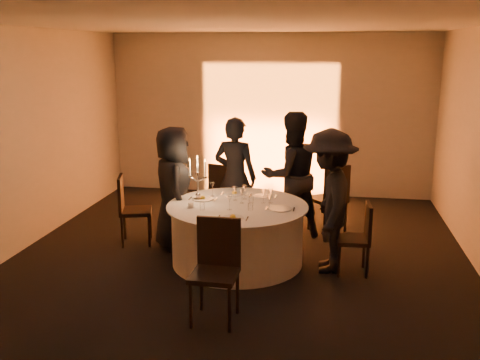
% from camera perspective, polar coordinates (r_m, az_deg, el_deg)
% --- Properties ---
extents(floor, '(7.00, 7.00, 0.00)m').
position_cam_1_polar(floor, '(7.05, -0.28, -8.71)').
color(floor, black).
rests_on(floor, ground).
extents(ceiling, '(7.00, 7.00, 0.00)m').
position_cam_1_polar(ceiling, '(6.52, -0.31, 16.45)').
color(ceiling, silver).
rests_on(ceiling, wall_back).
extents(wall_back, '(7.00, 0.00, 7.00)m').
position_cam_1_polar(wall_back, '(10.05, 3.18, 6.90)').
color(wall_back, '#B9B5AC').
rests_on(wall_back, floor).
extents(wall_front, '(7.00, 0.00, 7.00)m').
position_cam_1_polar(wall_front, '(3.35, -10.78, -7.32)').
color(wall_front, '#B9B5AC').
rests_on(wall_front, floor).
extents(wall_left, '(0.00, 7.00, 7.00)m').
position_cam_1_polar(wall_left, '(7.72, -22.84, 3.78)').
color(wall_left, '#B9B5AC').
rests_on(wall_left, floor).
extents(uplighter_fixture, '(0.25, 0.12, 0.10)m').
position_cam_1_polar(uplighter_fixture, '(10.04, 2.88, -1.55)').
color(uplighter_fixture, black).
rests_on(uplighter_fixture, floor).
extents(banquet_table, '(1.80, 1.80, 0.77)m').
position_cam_1_polar(banquet_table, '(6.91, -0.28, -5.76)').
color(banquet_table, black).
rests_on(banquet_table, floor).
extents(chair_left, '(0.54, 0.54, 0.99)m').
position_cam_1_polar(chair_left, '(7.68, -11.69, -2.70)').
color(chair_left, black).
rests_on(chair_left, floor).
extents(chair_back_left, '(0.52, 0.52, 0.95)m').
position_cam_1_polar(chair_back_left, '(8.49, -1.75, -0.98)').
color(chair_back_left, black).
rests_on(chair_back_left, floor).
extents(chair_back_right, '(0.64, 0.64, 1.05)m').
position_cam_1_polar(chair_back_right, '(8.06, 9.73, -1.57)').
color(chair_back_right, black).
rests_on(chair_back_right, floor).
extents(chair_right, '(0.42, 0.41, 0.89)m').
position_cam_1_polar(chair_right, '(6.71, 12.58, -5.68)').
color(chair_right, black).
rests_on(chair_right, floor).
extents(chair_front, '(0.47, 0.47, 1.04)m').
position_cam_1_polar(chair_front, '(5.47, -2.54, -8.87)').
color(chair_front, black).
rests_on(chair_front, floor).
extents(guest_left, '(0.82, 0.97, 1.70)m').
position_cam_1_polar(guest_left, '(7.36, -7.09, -0.86)').
color(guest_left, black).
rests_on(guest_left, floor).
extents(guest_back_left, '(0.72, 0.54, 1.77)m').
position_cam_1_polar(guest_back_left, '(7.77, -0.52, 0.29)').
color(guest_back_left, black).
rests_on(guest_back_left, floor).
extents(guest_back_right, '(1.12, 1.04, 1.85)m').
position_cam_1_polar(guest_back_right, '(7.74, 5.47, 0.48)').
color(guest_back_right, black).
rests_on(guest_back_right, floor).
extents(guest_right, '(0.71, 1.17, 1.78)m').
position_cam_1_polar(guest_right, '(6.62, 9.45, -2.24)').
color(guest_right, black).
rests_on(guest_right, floor).
extents(plate_left, '(0.36, 0.29, 0.08)m').
position_cam_1_polar(plate_left, '(7.06, -3.99, -1.95)').
color(plate_left, white).
rests_on(plate_left, banquet_table).
extents(plate_back_left, '(0.36, 0.27, 0.08)m').
position_cam_1_polar(plate_back_left, '(7.29, -0.61, -1.41)').
color(plate_back_left, white).
rests_on(plate_back_left, banquet_table).
extents(plate_back_right, '(0.36, 0.24, 0.01)m').
position_cam_1_polar(plate_back_right, '(7.19, 2.45, -1.71)').
color(plate_back_right, white).
rests_on(plate_back_right, banquet_table).
extents(plate_right, '(0.36, 0.30, 0.01)m').
position_cam_1_polar(plate_right, '(6.63, 4.30, -3.07)').
color(plate_right, white).
rests_on(plate_right, banquet_table).
extents(plate_front, '(0.36, 0.26, 0.08)m').
position_cam_1_polar(plate_front, '(6.26, -0.78, -3.97)').
color(plate_front, white).
rests_on(plate_front, banquet_table).
extents(coffee_cup, '(0.11, 0.11, 0.07)m').
position_cam_1_polar(coffee_cup, '(6.71, -5.25, -2.70)').
color(coffee_cup, white).
rests_on(coffee_cup, banquet_table).
extents(candelabra, '(0.25, 0.12, 0.60)m').
position_cam_1_polar(candelabra, '(6.99, -4.52, -0.48)').
color(candelabra, silver).
rests_on(candelabra, banquet_table).
extents(wine_glass_a, '(0.07, 0.07, 0.19)m').
position_cam_1_polar(wine_glass_a, '(7.18, -2.97, -0.67)').
color(wine_glass_a, white).
rests_on(wine_glass_a, banquet_table).
extents(wine_glass_b, '(0.07, 0.07, 0.19)m').
position_cam_1_polar(wine_glass_b, '(6.58, 3.15, -2.01)').
color(wine_glass_b, white).
rests_on(wine_glass_b, banquet_table).
extents(wine_glass_c, '(0.07, 0.07, 0.19)m').
position_cam_1_polar(wine_glass_c, '(7.02, 0.52, -0.98)').
color(wine_glass_c, white).
rests_on(wine_glass_c, banquet_table).
extents(wine_glass_d, '(0.07, 0.07, 0.19)m').
position_cam_1_polar(wine_glass_d, '(6.83, 0.21, -1.40)').
color(wine_glass_d, white).
rests_on(wine_glass_d, banquet_table).
extents(wine_glass_e, '(0.07, 0.07, 0.19)m').
position_cam_1_polar(wine_glass_e, '(6.85, 3.27, -1.37)').
color(wine_glass_e, white).
rests_on(wine_glass_e, banquet_table).
extents(wine_glass_f, '(0.07, 0.07, 0.19)m').
position_cam_1_polar(wine_glass_f, '(6.97, -0.51, -1.10)').
color(wine_glass_f, white).
rests_on(wine_glass_f, banquet_table).
extents(wine_glass_g, '(0.07, 0.07, 0.19)m').
position_cam_1_polar(wine_glass_g, '(6.55, -1.14, -2.07)').
color(wine_glass_g, white).
rests_on(wine_glass_g, banquet_table).
extents(wine_glass_h, '(0.07, 0.07, 0.19)m').
position_cam_1_polar(wine_glass_h, '(6.84, 2.52, -1.39)').
color(wine_glass_h, white).
rests_on(wine_glass_h, banquet_table).
extents(tumbler_a, '(0.07, 0.07, 0.09)m').
position_cam_1_polar(tumbler_a, '(6.59, -4.04, -2.84)').
color(tumbler_a, white).
rests_on(tumbler_a, banquet_table).
extents(tumbler_b, '(0.07, 0.07, 0.09)m').
position_cam_1_polar(tumbler_b, '(6.88, 1.20, -2.10)').
color(tumbler_b, white).
rests_on(tumbler_b, banquet_table).
extents(tumbler_c, '(0.07, 0.07, 0.09)m').
position_cam_1_polar(tumbler_c, '(6.55, 1.13, -2.90)').
color(tumbler_c, white).
rests_on(tumbler_c, banquet_table).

